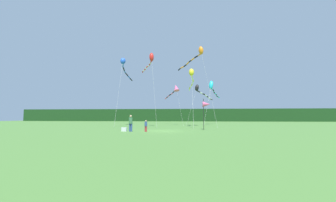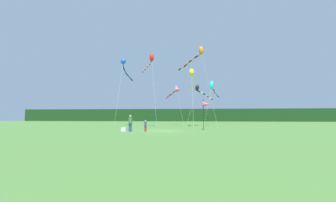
% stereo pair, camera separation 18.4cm
% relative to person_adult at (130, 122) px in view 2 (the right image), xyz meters
% --- Properties ---
extents(ground_plane, '(120.00, 120.00, 0.00)m').
position_rel_person_adult_xyz_m(ground_plane, '(3.26, 1.29, -0.98)').
color(ground_plane, '#477533').
extents(distant_treeline, '(108.00, 2.07, 3.98)m').
position_rel_person_adult_xyz_m(distant_treeline, '(3.26, 46.29, 1.02)').
color(distant_treeline, '#193D19').
rests_on(distant_treeline, ground).
extents(person_adult, '(0.38, 0.38, 1.75)m').
position_rel_person_adult_xyz_m(person_adult, '(0.00, 0.00, 0.00)').
color(person_adult, '#334C8C').
rests_on(person_adult, ground).
extents(person_child, '(0.27, 0.27, 1.22)m').
position_rel_person_adult_xyz_m(person_child, '(1.67, -0.07, -0.29)').
color(person_child, '#B23338').
rests_on(person_child, ground).
extents(cooler_box, '(0.54, 0.33, 0.43)m').
position_rel_person_adult_xyz_m(cooler_box, '(-0.75, 0.16, -0.76)').
color(cooler_box, silver).
rests_on(cooler_box, ground).
extents(banner_flag_pole, '(0.90, 0.70, 3.73)m').
position_rel_person_adult_xyz_m(banner_flag_pole, '(8.27, 3.62, 2.05)').
color(banner_flag_pole, black).
rests_on(banner_flag_pole, ground).
extents(kite_blue, '(1.23, 11.70, 11.80)m').
position_rel_person_adult_xyz_m(kite_blue, '(-5.24, 13.64, 9.81)').
color(kite_blue, '#B2B2B2').
rests_on(kite_blue, ground).
extents(kite_orange, '(5.90, 6.47, 12.52)m').
position_rel_person_adult_xyz_m(kite_orange, '(7.61, 10.88, 10.48)').
color(kite_orange, '#B2B2B2').
rests_on(kite_orange, ground).
extents(kite_rainbow, '(4.05, 6.28, 7.73)m').
position_rel_person_adult_xyz_m(kite_rainbow, '(3.61, 17.50, 5.85)').
color(kite_rainbow, '#B2B2B2').
rests_on(kite_rainbow, ground).
extents(kite_black, '(4.88, 6.95, 7.16)m').
position_rel_person_adult_xyz_m(kite_black, '(7.98, 14.60, 5.17)').
color(kite_black, '#B2B2B2').
rests_on(kite_black, ground).
extents(kite_cyan, '(4.33, 11.11, 8.69)m').
position_rel_person_adult_xyz_m(kite_cyan, '(10.73, 20.08, 6.45)').
color(kite_cyan, '#B2B2B2').
rests_on(kite_cyan, ground).
extents(kite_yellow, '(0.86, 10.83, 9.06)m').
position_rel_person_adult_xyz_m(kite_yellow, '(6.60, 10.96, 7.07)').
color(kite_yellow, '#B2B2B2').
rests_on(kite_yellow, ground).
extents(kite_red, '(3.76, 6.96, 11.48)m').
position_rel_person_adult_xyz_m(kite_red, '(0.26, 9.85, 9.52)').
color(kite_red, '#B2B2B2').
rests_on(kite_red, ground).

